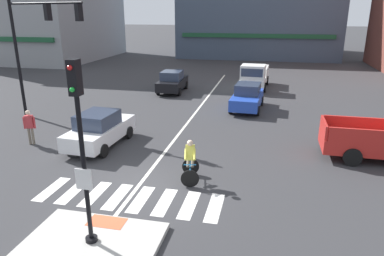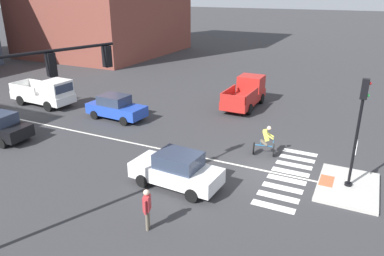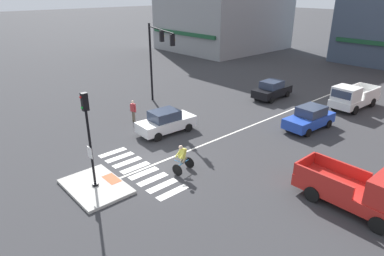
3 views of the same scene
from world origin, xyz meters
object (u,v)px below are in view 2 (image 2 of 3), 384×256
car_blue_eastbound_far (116,107)px  pedestrian_at_curb_left (147,206)px  signal_pole (359,124)px  pickup_truck_white_eastbound_distant (47,93)px  traffic_light_mast (19,110)px  cyclist (265,140)px  car_white_westbound_near (177,170)px  pickup_truck_red_cross_right (246,93)px

car_blue_eastbound_far → pedestrian_at_curb_left: pedestrian_at_curb_left is taller
signal_pole → pickup_truck_white_eastbound_distant: bearing=81.7°
traffic_light_mast → pickup_truck_white_eastbound_distant: size_ratio=1.28×
cyclist → car_white_westbound_near: bearing=151.4°
pedestrian_at_curb_left → car_white_westbound_near: bearing=9.5°
signal_pole → pickup_truck_red_cross_right: size_ratio=0.95×
signal_pole → pedestrian_at_curb_left: size_ratio=2.90×
cyclist → pedestrian_at_curb_left: size_ratio=1.01×
cyclist → traffic_light_mast: bearing=149.8°
signal_pole → traffic_light_mast: traffic_light_mast is taller
signal_pole → pedestrian_at_curb_left: bearing=135.0°
car_blue_eastbound_far → pickup_truck_red_cross_right: size_ratio=0.82×
car_blue_eastbound_far → traffic_light_mast: bearing=-156.3°
pedestrian_at_curb_left → pickup_truck_red_cross_right: bearing=5.5°
car_white_westbound_near → cyclist: size_ratio=2.49×
pickup_truck_red_cross_right → pickup_truck_white_eastbound_distant: 15.03m
pickup_truck_white_eastbound_distant → cyclist: size_ratio=3.09×
pickup_truck_white_eastbound_distant → cyclist: bearing=-94.6°
cyclist → pedestrian_at_curb_left: bearing=165.4°
car_white_westbound_near → cyclist: (4.92, -2.68, 0.06)m
traffic_light_mast → signal_pole: bearing=-50.9°
signal_pole → traffic_light_mast: (-8.18, 10.09, 1.58)m
car_white_westbound_near → cyclist: 5.60m
car_white_westbound_near → pickup_truck_red_cross_right: size_ratio=0.82×
traffic_light_mast → cyclist: size_ratio=3.96×
traffic_light_mast → pickup_truck_red_cross_right: 18.44m
car_white_westbound_near → pedestrian_at_curb_left: 3.32m
traffic_light_mast → car_white_westbound_near: (5.01, -3.11, -3.84)m
pedestrian_at_curb_left → traffic_light_mast: bearing=115.5°
signal_pole → cyclist: signal_pole is taller
pickup_truck_white_eastbound_distant → car_white_westbound_near: bearing=-113.5°
car_white_westbound_near → car_blue_eastbound_far: size_ratio=1.00×
pickup_truck_red_cross_right → cyclist: 8.84m
pickup_truck_white_eastbound_distant → pickup_truck_red_cross_right: bearing=-63.8°
pickup_truck_white_eastbound_distant → pedestrian_at_curb_left: (-9.58, -15.06, 0.00)m
traffic_light_mast → pedestrian_at_curb_left: traffic_light_mast is taller
pickup_truck_red_cross_right → cyclist: pickup_truck_red_cross_right is taller
pickup_truck_white_eastbound_distant → traffic_light_mast: bearing=-134.8°
signal_pole → car_blue_eastbound_far: 15.49m
car_white_westbound_near → pedestrian_at_curb_left: bearing=-170.5°
pickup_truck_red_cross_right → signal_pole: bearing=-140.7°
signal_pole → pedestrian_at_curb_left: 9.34m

